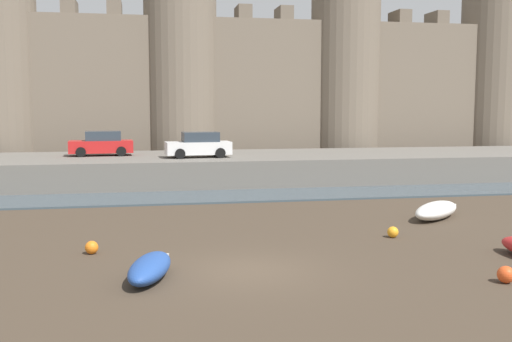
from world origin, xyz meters
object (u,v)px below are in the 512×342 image
at_px(mooring_buoy_near_channel, 506,275).
at_px(mooring_buoy_mid_mud, 393,232).
at_px(mooring_buoy_near_shore, 92,247).
at_px(car_quay_east, 102,144).
at_px(car_quay_centre_east, 199,145).
at_px(rowboat_midflat_centre, 150,267).
at_px(rowboat_foreground_right, 436,210).

height_order(mooring_buoy_near_channel, mooring_buoy_mid_mud, mooring_buoy_near_channel).
distance_m(mooring_buoy_near_shore, mooring_buoy_mid_mud, 11.11).
bearing_deg(car_quay_east, car_quay_centre_east, -22.40).
bearing_deg(car_quay_east, rowboat_midflat_centre, -83.14).
bearing_deg(mooring_buoy_near_channel, mooring_buoy_near_shore, 154.42).
relative_size(car_quay_centre_east, car_quay_east, 1.00).
height_order(rowboat_midflat_centre, mooring_buoy_mid_mud, rowboat_midflat_centre).
height_order(car_quay_centre_east, car_quay_east, same).
height_order(mooring_buoy_near_shore, mooring_buoy_mid_mud, mooring_buoy_near_shore).
relative_size(mooring_buoy_near_channel, car_quay_centre_east, 0.12).
bearing_deg(mooring_buoy_near_shore, mooring_buoy_near_channel, -25.58).
bearing_deg(mooring_buoy_mid_mud, car_quay_east, 121.56).
bearing_deg(rowboat_midflat_centre, mooring_buoy_mid_mud, 23.33).
bearing_deg(car_quay_centre_east, car_quay_east, 157.60).
height_order(rowboat_midflat_centre, car_quay_centre_east, car_quay_centre_east).
bearing_deg(car_quay_centre_east, mooring_buoy_near_shore, -106.73).
xyz_separation_m(mooring_buoy_near_channel, car_quay_centre_east, (-6.55, 23.18, 2.29)).
height_order(mooring_buoy_near_channel, car_quay_centre_east, car_quay_centre_east).
xyz_separation_m(mooring_buoy_mid_mud, car_quay_east, (-12.02, 19.56, 2.32)).
bearing_deg(rowboat_foreground_right, car_quay_centre_east, 124.27).
distance_m(rowboat_midflat_centre, mooring_buoy_near_shore, 3.95).
relative_size(rowboat_midflat_centre, car_quay_east, 0.74).
distance_m(rowboat_midflat_centre, rowboat_foreground_right, 14.63).
distance_m(rowboat_foreground_right, mooring_buoy_near_shore, 15.10).
bearing_deg(mooring_buoy_near_shore, rowboat_midflat_centre, -61.03).
relative_size(rowboat_midflat_centre, mooring_buoy_mid_mud, 7.24).
relative_size(rowboat_midflat_centre, rowboat_foreground_right, 0.86).
relative_size(mooring_buoy_mid_mud, car_quay_east, 0.10).
distance_m(mooring_buoy_near_shore, car_quay_east, 20.23).
relative_size(mooring_buoy_near_channel, mooring_buoy_mid_mud, 1.15).
bearing_deg(mooring_buoy_near_channel, rowboat_midflat_centre, 167.44).
relative_size(mooring_buoy_near_shore, mooring_buoy_mid_mud, 1.05).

